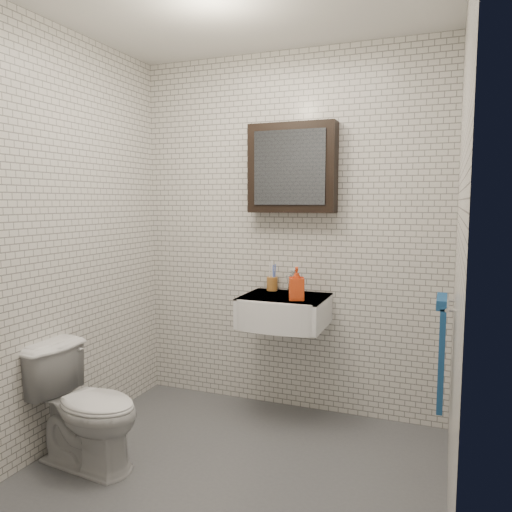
% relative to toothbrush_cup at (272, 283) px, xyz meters
% --- Properties ---
extents(ground, '(2.20, 2.00, 0.01)m').
position_rel_toothbrush_cup_xyz_m(ground, '(0.10, -0.94, -0.90)').
color(ground, '#4E5156').
rests_on(ground, ground).
extents(room_shell, '(2.22, 2.02, 2.51)m').
position_rel_toothbrush_cup_xyz_m(room_shell, '(0.10, -0.94, 0.56)').
color(room_shell, silver).
rests_on(room_shell, ground).
extents(washbasin, '(0.55, 0.50, 0.20)m').
position_rel_toothbrush_cup_xyz_m(washbasin, '(0.15, -0.21, -0.15)').
color(washbasin, white).
rests_on(washbasin, room_shell).
extents(faucet, '(0.06, 0.20, 0.15)m').
position_rel_toothbrush_cup_xyz_m(faucet, '(0.15, -0.01, 0.01)').
color(faucet, silver).
rests_on(faucet, washbasin).
extents(mirror_cabinet, '(0.60, 0.15, 0.60)m').
position_rel_toothbrush_cup_xyz_m(mirror_cabinet, '(0.15, -0.01, 0.80)').
color(mirror_cabinet, black).
rests_on(mirror_cabinet, room_shell).
extents(towel_rail, '(0.09, 0.30, 0.58)m').
position_rel_toothbrush_cup_xyz_m(towel_rail, '(1.14, -0.59, -0.18)').
color(towel_rail, silver).
rests_on(towel_rail, room_shell).
extents(toothbrush_cup, '(0.08, 0.08, 0.21)m').
position_rel_toothbrush_cup_xyz_m(toothbrush_cup, '(0.00, 0.00, 0.00)').
color(toothbrush_cup, '#A06328').
rests_on(toothbrush_cup, washbasin).
extents(soap_bottle, '(0.12, 0.12, 0.21)m').
position_rel_toothbrush_cup_xyz_m(soap_bottle, '(0.26, -0.26, 0.05)').
color(soap_bottle, orange).
rests_on(soap_bottle, washbasin).
extents(toilet, '(0.70, 0.45, 0.68)m').
position_rel_toothbrush_cup_xyz_m(toilet, '(-0.70, -1.14, -0.56)').
color(toilet, silver).
rests_on(toilet, ground).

